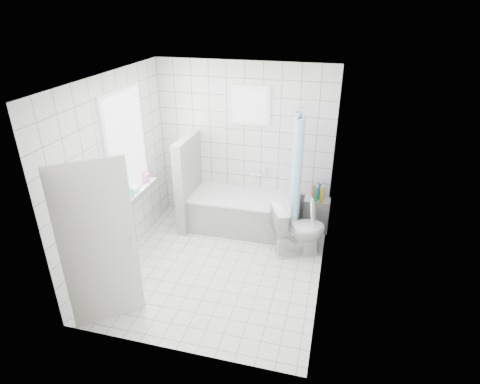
# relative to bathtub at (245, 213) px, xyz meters

# --- Properties ---
(ground) EXTENTS (3.00, 3.00, 0.00)m
(ground) POSITION_rel_bathtub_xyz_m (-0.11, -1.12, -0.29)
(ground) COLOR white
(ground) RESTS_ON ground
(ceiling) EXTENTS (3.00, 3.00, 0.00)m
(ceiling) POSITION_rel_bathtub_xyz_m (-0.11, -1.12, 2.31)
(ceiling) COLOR white
(ceiling) RESTS_ON ground
(wall_back) EXTENTS (2.80, 0.02, 2.60)m
(wall_back) POSITION_rel_bathtub_xyz_m (-0.11, 0.38, 1.01)
(wall_back) COLOR white
(wall_back) RESTS_ON ground
(wall_front) EXTENTS (2.80, 0.02, 2.60)m
(wall_front) POSITION_rel_bathtub_xyz_m (-0.11, -2.62, 1.01)
(wall_front) COLOR white
(wall_front) RESTS_ON ground
(wall_left) EXTENTS (0.02, 3.00, 2.60)m
(wall_left) POSITION_rel_bathtub_xyz_m (-1.51, -1.12, 1.01)
(wall_left) COLOR white
(wall_left) RESTS_ON ground
(wall_right) EXTENTS (0.02, 3.00, 2.60)m
(wall_right) POSITION_rel_bathtub_xyz_m (1.29, -1.12, 1.01)
(wall_right) COLOR white
(wall_right) RESTS_ON ground
(window_left) EXTENTS (0.01, 0.90, 1.40)m
(window_left) POSITION_rel_bathtub_xyz_m (-1.46, -0.82, 1.31)
(window_left) COLOR white
(window_left) RESTS_ON wall_left
(window_back) EXTENTS (0.50, 0.01, 0.50)m
(window_back) POSITION_rel_bathtub_xyz_m (-0.01, 0.33, 1.66)
(window_back) COLOR white
(window_back) RESTS_ON wall_back
(window_sill) EXTENTS (0.18, 1.02, 0.08)m
(window_sill) POSITION_rel_bathtub_xyz_m (-1.42, -0.82, 0.57)
(window_sill) COLOR white
(window_sill) RESTS_ON wall_left
(door) EXTENTS (0.65, 0.54, 2.00)m
(door) POSITION_rel_bathtub_xyz_m (-1.05, -2.35, 0.71)
(door) COLOR silver
(door) RESTS_ON ground
(bathtub) EXTENTS (1.70, 0.77, 0.58)m
(bathtub) POSITION_rel_bathtub_xyz_m (0.00, 0.00, 0.00)
(bathtub) COLOR white
(bathtub) RESTS_ON ground
(partition_wall) EXTENTS (0.15, 0.85, 1.50)m
(partition_wall) POSITION_rel_bathtub_xyz_m (-0.91, -0.05, 0.46)
(partition_wall) COLOR white
(partition_wall) RESTS_ON ground
(tiled_ledge) EXTENTS (0.40, 0.24, 0.55)m
(tiled_ledge) POSITION_rel_bathtub_xyz_m (1.12, 0.25, -0.02)
(tiled_ledge) COLOR white
(tiled_ledge) RESTS_ON ground
(toilet) EXTENTS (0.89, 0.73, 0.79)m
(toilet) POSITION_rel_bathtub_xyz_m (0.92, -0.47, 0.11)
(toilet) COLOR white
(toilet) RESTS_ON ground
(curtain_rod) EXTENTS (0.02, 0.80, 0.02)m
(curtain_rod) POSITION_rel_bathtub_xyz_m (0.79, -0.02, 1.71)
(curtain_rod) COLOR silver
(curtain_rod) RESTS_ON wall_back
(shower_curtain) EXTENTS (0.14, 0.48, 1.78)m
(shower_curtain) POSITION_rel_bathtub_xyz_m (0.79, -0.16, 0.81)
(shower_curtain) COLOR #4DAAE2
(shower_curtain) RESTS_ON curtain_rod
(tub_faucet) EXTENTS (0.18, 0.06, 0.06)m
(tub_faucet) POSITION_rel_bathtub_xyz_m (0.10, 0.33, 0.56)
(tub_faucet) COLOR silver
(tub_faucet) RESTS_ON wall_back
(sill_bottles) EXTENTS (0.16, 0.78, 0.28)m
(sill_bottles) POSITION_rel_bathtub_xyz_m (-1.41, -0.92, 0.72)
(sill_bottles) COLOR #D068B9
(sill_bottles) RESTS_ON window_sill
(ledge_bottles) EXTENTS (0.18, 0.18, 0.28)m
(ledge_bottles) POSITION_rel_bathtub_xyz_m (1.13, 0.22, 0.39)
(ledge_bottles) COLOR red
(ledge_bottles) RESTS_ON tiled_ledge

